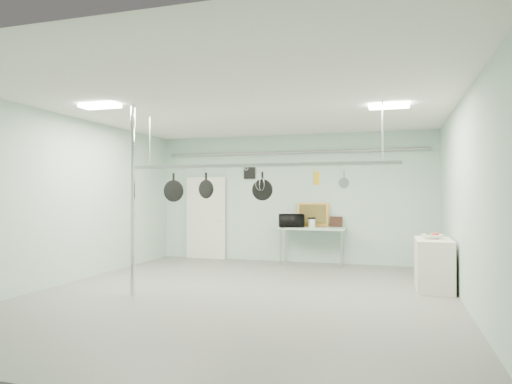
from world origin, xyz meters
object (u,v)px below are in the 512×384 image
(side_cabinet, at_px, (434,264))
(skillet_mid, at_px, (206,186))
(prep_table, at_px, (312,230))
(skillet_left, at_px, (174,187))
(microwave, at_px, (291,221))
(skillet_right, at_px, (262,186))
(fruit_bowl, at_px, (432,237))
(pot_rack, at_px, (257,163))
(coffee_canister, at_px, (312,223))
(chrome_pole, at_px, (133,200))

(side_cabinet, bearing_deg, skillet_mid, -164.29)
(prep_table, xyz_separation_m, skillet_left, (-2.01, -3.30, 0.99))
(microwave, relative_size, skillet_right, 1.16)
(prep_table, height_order, fruit_bowl, fruit_bowl)
(microwave, height_order, skillet_right, skillet_right)
(microwave, height_order, skillet_left, skillet_left)
(side_cabinet, xyz_separation_m, skillet_left, (-4.56, -1.10, 1.37))
(prep_table, xyz_separation_m, pot_rack, (-0.40, -3.30, 1.40))
(coffee_canister, xyz_separation_m, fruit_bowl, (2.53, -2.20, -0.06))
(fruit_bowl, relative_size, skillet_left, 0.67)
(side_cabinet, bearing_deg, skillet_left, -166.43)
(prep_table, relative_size, microwave, 2.80)
(fruit_bowl, xyz_separation_m, skillet_mid, (-3.89, -1.08, 0.90))
(prep_table, bearing_deg, skillet_left, -121.31)
(chrome_pole, xyz_separation_m, microwave, (1.81, 4.08, -0.54))
(skillet_left, bearing_deg, skillet_right, 0.54)
(pot_rack, bearing_deg, side_cabinet, 20.45)
(side_cabinet, relative_size, microwave, 2.10)
(prep_table, distance_m, skillet_right, 3.46)
(prep_table, xyz_separation_m, coffee_canister, (-0.01, -0.03, 0.17))
(side_cabinet, relative_size, coffee_canister, 6.07)
(microwave, bearing_deg, prep_table, 171.78)
(skillet_right, bearing_deg, prep_table, 85.91)
(pot_rack, xyz_separation_m, skillet_mid, (-0.96, 0.00, -0.38))
(skillet_right, bearing_deg, skillet_mid, -178.75)
(chrome_pole, xyz_separation_m, skillet_right, (1.99, 0.90, 0.24))
(fruit_bowl, height_order, skillet_mid, skillet_mid)
(side_cabinet, distance_m, microwave, 3.73)
(coffee_canister, relative_size, skillet_right, 0.40)
(microwave, bearing_deg, skillet_mid, 52.77)
(skillet_right, bearing_deg, skillet_left, -178.75)
(prep_table, xyz_separation_m, skillet_right, (-0.31, -3.30, 1.01))
(pot_rack, relative_size, microwave, 8.41)
(fruit_bowl, bearing_deg, coffee_canister, 139.04)
(fruit_bowl, height_order, skillet_left, skillet_left)
(side_cabinet, distance_m, skillet_mid, 4.30)
(side_cabinet, bearing_deg, pot_rack, -159.55)
(chrome_pole, xyz_separation_m, skillet_left, (0.29, 0.90, 0.22))
(pot_rack, relative_size, coffee_canister, 24.28)
(chrome_pole, distance_m, skillet_mid, 1.32)
(pot_rack, distance_m, fruit_bowl, 3.37)
(chrome_pole, distance_m, fruit_bowl, 5.26)
(pot_rack, bearing_deg, microwave, 91.56)
(chrome_pole, distance_m, pot_rack, 2.19)
(microwave, bearing_deg, side_cabinet, 123.70)
(side_cabinet, xyz_separation_m, microwave, (-3.04, 2.08, 0.61))
(prep_table, distance_m, skillet_mid, 3.71)
(pot_rack, xyz_separation_m, skillet_left, (-1.61, 0.00, -0.41))
(pot_rack, bearing_deg, fruit_bowl, 20.20)
(chrome_pole, xyz_separation_m, skillet_mid, (0.94, 0.90, 0.25))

